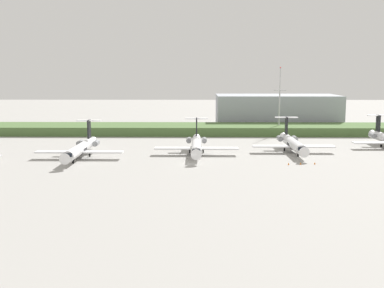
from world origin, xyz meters
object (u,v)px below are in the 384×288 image
at_px(safety_cone_front_marker, 289,164).
at_px(regional_jet_fourth, 293,143).
at_px(regional_jet_third, 196,145).
at_px(antenna_mast, 279,106).
at_px(safety_cone_mid_marker, 301,163).
at_px(safety_cone_rear_marker, 315,163).
at_px(regional_jet_second, 81,148).

bearing_deg(safety_cone_front_marker, regional_jet_fourth, 76.72).
bearing_deg(regional_jet_third, regional_jet_fourth, 8.32).
relative_size(regional_jet_third, antenna_mast, 1.28).
relative_size(regional_jet_fourth, safety_cone_mid_marker, 56.36).
xyz_separation_m(regional_jet_third, antenna_mast, (29.97, 45.13, 7.49)).
height_order(regional_jet_fourth, safety_cone_rear_marker, regional_jet_fourth).
relative_size(regional_jet_second, safety_cone_front_marker, 56.36).
relative_size(regional_jet_second, safety_cone_rear_marker, 56.36).
height_order(regional_jet_second, regional_jet_third, same).
xyz_separation_m(regional_jet_second, safety_cone_front_marker, (52.87, -9.26, -2.26)).
bearing_deg(regional_jet_third, antenna_mast, 56.41).
distance_m(regional_jet_second, safety_cone_front_marker, 53.72).
xyz_separation_m(antenna_mast, safety_cone_rear_marker, (-0.90, -59.94, -9.75)).
relative_size(antenna_mast, safety_cone_front_marker, 43.99).
relative_size(regional_jet_third, safety_cone_front_marker, 56.36).
xyz_separation_m(antenna_mast, safety_cone_front_marker, (-7.49, -60.82, -9.75)).
height_order(antenna_mast, safety_cone_mid_marker, antenna_mast).
relative_size(regional_jet_second, regional_jet_third, 1.00).
bearing_deg(safety_cone_front_marker, regional_jet_third, 145.08).
distance_m(safety_cone_mid_marker, safety_cone_rear_marker, 3.55).
bearing_deg(regional_jet_fourth, regional_jet_second, -169.76).
distance_m(regional_jet_third, safety_cone_rear_marker, 32.70).
height_order(regional_jet_third, antenna_mast, antenna_mast).
bearing_deg(safety_cone_front_marker, antenna_mast, 82.98).
height_order(regional_jet_second, safety_cone_front_marker, regional_jet_second).
bearing_deg(regional_jet_second, safety_cone_mid_marker, -8.87).
bearing_deg(regional_jet_second, safety_cone_rear_marker, -8.03).
bearing_deg(antenna_mast, safety_cone_mid_marker, -94.21).
height_order(regional_jet_third, regional_jet_fourth, same).
xyz_separation_m(regional_jet_fourth, antenna_mast, (2.85, 41.16, 7.49)).
xyz_separation_m(regional_jet_second, regional_jet_fourth, (57.50, 10.39, 0.00)).
relative_size(regional_jet_fourth, safety_cone_rear_marker, 56.36).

